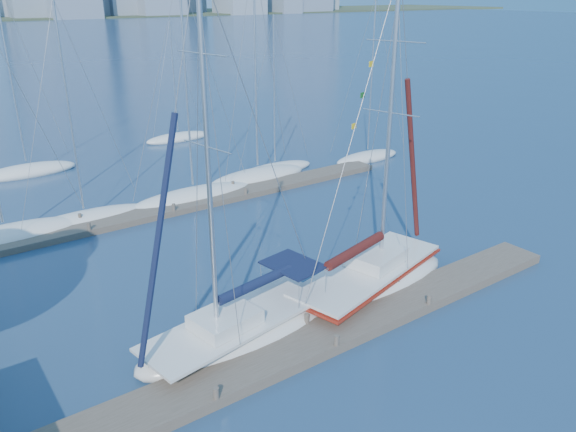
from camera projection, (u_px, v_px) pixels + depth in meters
ground at (321, 342)px, 21.41m from camera, size 700.00×700.00×0.00m
near_dock at (321, 338)px, 21.34m from camera, size 26.00×2.00×0.40m
far_dock at (184, 206)px, 34.50m from camera, size 30.00×1.80×0.36m
sailboat_navy at (237, 316)px, 21.03m from camera, size 8.61×4.04×14.05m
sailboat_maroon at (368, 268)px, 24.88m from camera, size 9.45×5.08×13.96m
bg_boat_0 at (5, 236)px, 29.96m from camera, size 8.52×2.94×14.62m
bg_boat_1 at (85, 219)px, 32.43m from camera, size 7.70×3.98×12.47m
bg_boat_2 at (194, 196)px, 35.91m from camera, size 8.63×3.36×13.97m
bg_boat_3 at (258, 176)px, 39.56m from camera, size 8.00×5.42×15.21m
bg_boat_4 at (275, 169)px, 41.44m from camera, size 6.50×2.31×11.31m
bg_boat_5 at (367, 157)px, 44.45m from camera, size 6.40×4.18×12.54m
bg_boat_6 at (28, 171)px, 40.87m from camera, size 7.17×4.15×14.49m
bg_boat_7 at (178, 138)px, 50.36m from camera, size 6.38×4.02×10.54m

